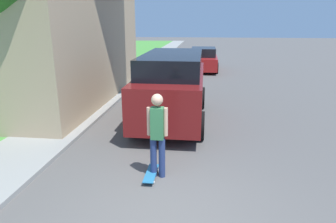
{
  "coord_description": "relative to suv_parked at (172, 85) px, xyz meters",
  "views": [
    {
      "loc": [
        0.58,
        -3.99,
        3.01
      ],
      "look_at": [
        -0.25,
        3.0,
        0.9
      ],
      "focal_mm": 32.0,
      "sensor_mm": 36.0,
      "label": 1
    }
  ],
  "objects": [
    {
      "name": "ground_plane",
      "position": [
        0.36,
        -5.11,
        -1.12
      ],
      "size": [
        120.0,
        120.0,
        0.0
      ],
      "primitive_type": "plane",
      "color": "#54514F"
    },
    {
      "name": "sidewalk",
      "position": [
        -3.24,
        0.89,
        -1.07
      ],
      "size": [
        1.8,
        80.0,
        0.1
      ],
      "color": "gray",
      "rests_on": "ground_plane"
    },
    {
      "name": "suv_parked",
      "position": [
        0.0,
        0.0,
        0.0
      ],
      "size": [
        2.03,
        4.94,
        2.1
      ],
      "color": "maroon",
      "rests_on": "ground_plane"
    },
    {
      "name": "car_down_street",
      "position": [
        0.9,
        10.53,
        -0.43
      ],
      "size": [
        1.86,
        4.25,
        1.45
      ],
      "color": "maroon",
      "rests_on": "ground_plane"
    },
    {
      "name": "skateboarder",
      "position": [
        0.09,
        -3.7,
        -0.16
      ],
      "size": [
        0.41,
        0.23,
        1.72
      ],
      "color": "navy",
      "rests_on": "ground_plane"
    },
    {
      "name": "skateboard",
      "position": [
        -0.03,
        -3.76,
        -1.04
      ],
      "size": [
        0.22,
        0.79,
        0.1
      ],
      "color": "#236B99",
      "rests_on": "ground_plane"
    }
  ]
}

